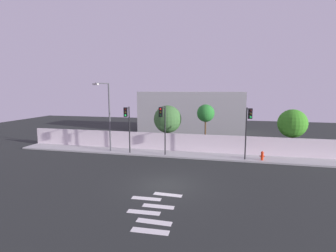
{
  "coord_description": "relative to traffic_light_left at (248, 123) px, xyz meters",
  "views": [
    {
      "loc": [
        3.96,
        -16.42,
        6.49
      ],
      "look_at": [
        -1.37,
        6.5,
        3.16
      ],
      "focal_mm": 27.56,
      "sensor_mm": 36.0,
      "label": 1
    }
  ],
  "objects": [
    {
      "name": "sidewalk",
      "position": [
        -5.74,
        1.21,
        -3.54
      ],
      "size": [
        36.0,
        2.4,
        0.15
      ],
      "primitive_type": "cube",
      "color": "#A3A3A3",
      "rests_on": "ground"
    },
    {
      "name": "crosswalk_marking",
      "position": [
        -5.54,
        -10.66,
        -3.61
      ],
      "size": [
        3.09,
        4.75,
        0.01
      ],
      "color": "silver",
      "rests_on": "ground"
    },
    {
      "name": "roadside_tree_leftmost",
      "position": [
        -8.12,
        3.66,
        -0.31
      ],
      "size": [
        3.0,
        3.0,
        4.8
      ],
      "color": "brown",
      "rests_on": "ground"
    },
    {
      "name": "perimeter_wall",
      "position": [
        -5.74,
        2.5,
        -2.56
      ],
      "size": [
        36.0,
        0.18,
        1.8
      ],
      "primitive_type": "cube",
      "color": "silver",
      "rests_on": "sidewalk"
    },
    {
      "name": "roadside_tree_midleft",
      "position": [
        -4.02,
        3.66,
        0.4
      ],
      "size": [
        1.84,
        1.84,
        4.96
      ],
      "color": "brown",
      "rests_on": "ground"
    },
    {
      "name": "traffic_light_left",
      "position": [
        0.0,
        0.0,
        0.0
      ],
      "size": [
        0.46,
        1.29,
        4.75
      ],
      "color": "black",
      "rests_on": "sidewalk"
    },
    {
      "name": "ground_plane",
      "position": [
        -5.74,
        -6.99,
        -3.61
      ],
      "size": [
        80.0,
        80.0,
        0.0
      ],
      "primitive_type": "plane",
      "color": "#242725"
    },
    {
      "name": "traffic_light_center",
      "position": [
        -11.3,
        -0.01,
        -0.06
      ],
      "size": [
        0.35,
        1.31,
        4.66
      ],
      "color": "black",
      "rests_on": "sidewalk"
    },
    {
      "name": "fire_hydrant",
      "position": [
        1.39,
        0.63,
        -3.02
      ],
      "size": [
        0.44,
        0.26,
        0.82
      ],
      "color": "red",
      "rests_on": "sidewalk"
    },
    {
      "name": "traffic_light_right",
      "position": [
        -7.7,
        -0.11,
        0.01
      ],
      "size": [
        0.36,
        1.5,
        4.75
      ],
      "color": "black",
      "rests_on": "sidewalk"
    },
    {
      "name": "low_building_distant",
      "position": [
        -7.25,
        16.5,
        -0.53
      ],
      "size": [
        15.87,
        6.0,
        6.17
      ],
      "primitive_type": "cube",
      "color": "#A7A7A7",
      "rests_on": "ground"
    },
    {
      "name": "roadside_tree_midright",
      "position": [
        4.42,
        3.66,
        -0.42
      ],
      "size": [
        2.78,
        2.78,
        4.59
      ],
      "color": "brown",
      "rests_on": "ground"
    },
    {
      "name": "street_lamp_curbside",
      "position": [
        -13.61,
        0.51,
        0.67
      ],
      "size": [
        0.9,
        1.99,
        7.0
      ],
      "color": "#4C4C51",
      "rests_on": "sidewalk"
    }
  ]
}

